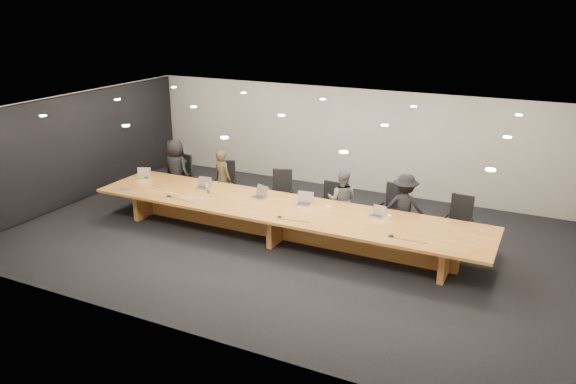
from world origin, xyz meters
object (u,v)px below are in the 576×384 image
object	(u,v)px
laptop_e	(377,212)
conference_table	(282,217)
chair_far_right	(458,222)
mic_left	(169,196)
mic_center	(280,216)
laptop_a	(143,173)
chair_right	(392,210)
person_c	(342,200)
chair_far_left	(179,176)
mic_right	(391,236)
laptop_d	(304,199)
person_d	(405,208)
paper_cup_far	(389,217)
laptop_b	(202,183)
water_bottle	(207,188)
av_box	(126,190)
paper_cup_near	(328,208)
person_b	(223,179)
chair_mid_right	(328,203)
chair_left	(225,183)
person_a	(176,169)
chair_mid_left	(281,193)
laptop_c	(258,192)

from	to	relation	value
laptop_e	conference_table	bearing A→B (deg)	-156.58
chair_far_right	mic_left	world-z (taller)	chair_far_right
mic_left	mic_center	xyz separation A→B (m)	(2.87, -0.02, -0.00)
conference_table	laptop_a	xyz separation A→B (m)	(-4.08, 0.29, 0.36)
chair_right	person_c	world-z (taller)	person_c
conference_table	mic_center	distance (m)	0.66
chair_far_left	mic_right	bearing A→B (deg)	-4.25
laptop_d	mic_center	distance (m)	0.92
person_d	laptop_d	distance (m)	2.20
laptop_e	mic_right	bearing A→B (deg)	-43.18
conference_table	paper_cup_far	distance (m)	2.35
laptop_b	mic_right	bearing A→B (deg)	-13.69
person_c	person_d	bearing A→B (deg)	169.61
mic_right	water_bottle	bearing A→B (deg)	172.15
conference_table	mic_left	bearing A→B (deg)	-168.40
av_box	paper_cup_near	bearing A→B (deg)	-9.74
person_b	person_c	distance (m)	3.21
chair_right	person_c	distance (m)	1.14
person_c	chair_right	bearing A→B (deg)	179.00
water_bottle	mic_right	distance (m)	4.68
chair_right	mic_left	bearing A→B (deg)	-151.21
chair_mid_right	av_box	size ratio (longest dim) A/B	4.40
chair_right	av_box	bearing A→B (deg)	-154.31
laptop_e	mic_left	xyz separation A→B (m)	(-4.67, -0.89, -0.10)
person_b	chair_left	bearing A→B (deg)	-49.27
chair_right	person_a	bearing A→B (deg)	-171.00
laptop_a	chair_mid_left	bearing A→B (deg)	-8.47
paper_cup_near	chair_right	bearing A→B (deg)	42.56
laptop_a	laptop_c	size ratio (longest dim) A/B	0.94
chair_far_left	laptop_a	world-z (taller)	chair_far_left
chair_right	person_c	xyz separation A→B (m)	(-1.12, -0.18, 0.12)
person_a	laptop_d	bearing A→B (deg)	177.16
av_box	mic_left	distance (m)	1.19
laptop_c	laptop_d	world-z (taller)	same
chair_mid_right	laptop_d	bearing A→B (deg)	-98.46
laptop_e	chair_far_right	bearing A→B (deg)	44.74
laptop_e	paper_cup_far	xyz separation A→B (m)	(0.28, -0.05, -0.06)
conference_table	chair_mid_right	size ratio (longest dim) A/B	8.98
chair_mid_left	laptop_b	distance (m)	1.91
chair_mid_right	paper_cup_near	distance (m)	1.12
av_box	mic_right	bearing A→B (deg)	-19.64
chair_left	laptop_e	xyz separation A→B (m)	(4.36, -0.99, 0.29)
conference_table	laptop_a	distance (m)	4.10
conference_table	person_c	distance (m)	1.50
chair_left	person_d	bearing A→B (deg)	-21.45
laptop_e	person_c	bearing A→B (deg)	157.42
chair_right	mic_center	xyz separation A→B (m)	(-1.86, -1.88, 0.18)
chair_far_left	person_a	world-z (taller)	person_a
chair_mid_right	person_d	xyz separation A→B (m)	(1.85, -0.17, 0.25)
conference_table	chair_far_left	world-z (taller)	chair_far_left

